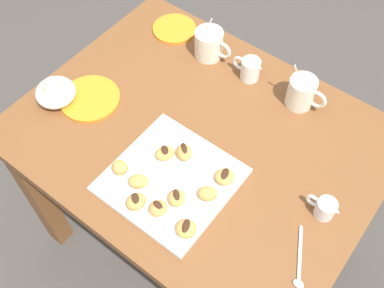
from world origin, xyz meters
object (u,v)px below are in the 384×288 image
(coffee_mug_cream_right, at_px, (302,92))
(beignet_4, at_px, (184,152))
(ice_cream_bowl, at_px, (55,91))
(beignet_3, at_px, (138,181))
(beignet_2, at_px, (208,194))
(beignet_5, at_px, (186,229))
(beignet_9, at_px, (165,153))
(beignet_0, at_px, (136,202))
(saucer_orange_left, at_px, (174,29))
(pastry_plate_square, at_px, (171,180))
(beignet_7, at_px, (177,198))
(saucer_orange_right, at_px, (90,98))
(cream_pitcher_white, at_px, (250,68))
(chocolate_sauce_pitcher, at_px, (325,208))
(beignet_8, at_px, (225,177))
(coffee_mug_cream_left, at_px, (209,43))
(dining_table, at_px, (198,158))
(beignet_1, at_px, (158,208))
(beignet_6, at_px, (120,168))

(coffee_mug_cream_right, distance_m, beignet_4, 0.40)
(ice_cream_bowl, relative_size, beignet_3, 2.24)
(beignet_2, bearing_deg, beignet_5, -82.13)
(beignet_9, bearing_deg, beignet_0, -77.09)
(saucer_orange_left, xyz_separation_m, beignet_3, (0.32, -0.54, 0.03))
(pastry_plate_square, distance_m, beignet_9, 0.08)
(beignet_0, distance_m, beignet_7, 0.10)
(ice_cream_bowl, distance_m, beignet_0, 0.46)
(pastry_plate_square, bearing_deg, saucer_orange_right, 169.02)
(pastry_plate_square, relative_size, cream_pitcher_white, 3.04)
(coffee_mug_cream_right, bearing_deg, beignet_3, -110.48)
(coffee_mug_cream_right, xyz_separation_m, cream_pitcher_white, (-0.18, -0.00, -0.01))
(beignet_7, bearing_deg, chocolate_sauce_pitcher, 33.40)
(saucer_orange_right, bearing_deg, beignet_8, 1.27)
(cream_pitcher_white, bearing_deg, pastry_plate_square, -84.32)
(beignet_8, bearing_deg, chocolate_sauce_pitcher, 17.54)
(beignet_0, height_order, beignet_8, beignet_0)
(coffee_mug_cream_right, relative_size, beignet_3, 2.74)
(cream_pitcher_white, relative_size, beignet_4, 2.00)
(beignet_8, bearing_deg, saucer_orange_right, -178.73)
(pastry_plate_square, distance_m, beignet_8, 0.15)
(coffee_mug_cream_right, bearing_deg, saucer_orange_left, 177.14)
(pastry_plate_square, height_order, beignet_4, beignet_4)
(pastry_plate_square, xyz_separation_m, coffee_mug_cream_right, (0.14, 0.45, 0.04))
(ice_cream_bowl, height_order, beignet_8, ice_cream_bowl)
(coffee_mug_cream_left, height_order, beignet_0, coffee_mug_cream_left)
(beignet_7, height_order, beignet_9, beignet_7)
(chocolate_sauce_pitcher, bearing_deg, beignet_7, -146.60)
(saucer_orange_left, relative_size, beignet_2, 2.91)
(beignet_4, bearing_deg, beignet_0, -91.31)
(pastry_plate_square, relative_size, beignet_0, 5.85)
(saucer_orange_left, relative_size, beignet_8, 2.81)
(pastry_plate_square, xyz_separation_m, cream_pitcher_white, (-0.04, 0.45, 0.03))
(beignet_7, bearing_deg, pastry_plate_square, 141.69)
(dining_table, distance_m, beignet_0, 0.34)
(coffee_mug_cream_left, distance_m, coffee_mug_cream_right, 0.34)
(coffee_mug_cream_left, distance_m, beignet_1, 0.60)
(saucer_orange_right, relative_size, beignet_2, 3.59)
(dining_table, distance_m, cream_pitcher_white, 0.32)
(dining_table, distance_m, chocolate_sauce_pitcher, 0.44)
(coffee_mug_cream_right, bearing_deg, cream_pitcher_white, -179.06)
(pastry_plate_square, relative_size, ice_cream_bowl, 2.60)
(saucer_orange_right, height_order, beignet_8, beignet_8)
(cream_pitcher_white, distance_m, beignet_1, 0.55)
(coffee_mug_cream_left, height_order, beignet_1, coffee_mug_cream_left)
(ice_cream_bowl, distance_m, beignet_6, 0.35)
(saucer_orange_left, distance_m, beignet_3, 0.63)
(beignet_0, bearing_deg, pastry_plate_square, 80.32)
(beignet_8, bearing_deg, ice_cream_bowl, -172.91)
(beignet_6, xyz_separation_m, beignet_7, (0.18, 0.02, -0.00))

